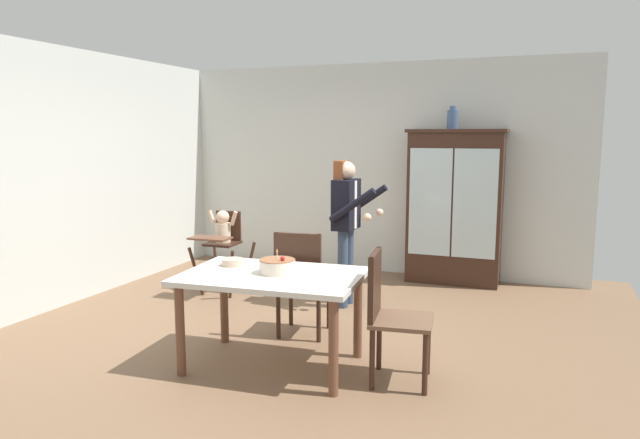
% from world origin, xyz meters
% --- Properties ---
extents(ground_plane, '(6.24, 6.24, 0.00)m').
position_xyz_m(ground_plane, '(0.00, 0.00, 0.00)').
color(ground_plane, brown).
extents(wall_back, '(5.32, 0.06, 2.70)m').
position_xyz_m(wall_back, '(0.00, 2.63, 1.35)').
color(wall_back, silver).
rests_on(wall_back, ground_plane).
extents(wall_left, '(0.06, 5.32, 2.70)m').
position_xyz_m(wall_left, '(-2.63, 0.00, 1.35)').
color(wall_left, silver).
rests_on(wall_left, ground_plane).
extents(china_cabinet, '(1.16, 0.48, 1.86)m').
position_xyz_m(china_cabinet, '(1.09, 2.37, 0.94)').
color(china_cabinet, '#382116').
rests_on(china_cabinet, ground_plane).
extents(ceramic_vase, '(0.13, 0.13, 0.27)m').
position_xyz_m(ceramic_vase, '(1.03, 2.37, 1.98)').
color(ceramic_vase, '#3D567F').
rests_on(ceramic_vase, china_cabinet).
extents(high_chair_with_toddler, '(0.59, 0.70, 0.95)m').
position_xyz_m(high_chair_with_toddler, '(-1.29, 0.94, 0.65)').
color(high_chair_with_toddler, '#382116').
rests_on(high_chair_with_toddler, ground_plane).
extents(adult_person, '(0.50, 0.49, 1.53)m').
position_xyz_m(adult_person, '(0.18, 0.98, 0.97)').
color(adult_person, '#33425B').
rests_on(adult_person, ground_plane).
extents(dining_table, '(1.44, 1.01, 0.74)m').
position_xyz_m(dining_table, '(0.16, -0.75, 0.64)').
color(dining_table, silver).
rests_on(dining_table, ground_plane).
extents(birthday_cake, '(0.28, 0.28, 0.19)m').
position_xyz_m(birthday_cake, '(0.19, -0.71, 0.79)').
color(birthday_cake, beige).
rests_on(birthday_cake, dining_table).
extents(serving_bowl, '(0.18, 0.18, 0.05)m').
position_xyz_m(serving_bowl, '(-0.26, -0.62, 0.77)').
color(serving_bowl, '#C6AD93').
rests_on(serving_bowl, dining_table).
extents(dining_chair_far_side, '(0.49, 0.49, 0.96)m').
position_xyz_m(dining_chair_far_side, '(0.11, -0.08, 0.56)').
color(dining_chair_far_side, '#382116').
rests_on(dining_chair_far_side, ground_plane).
extents(dining_chair_right_end, '(0.50, 0.50, 0.96)m').
position_xyz_m(dining_chair_right_end, '(1.06, -0.69, 0.56)').
color(dining_chair_right_end, '#382116').
rests_on(dining_chair_right_end, ground_plane).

